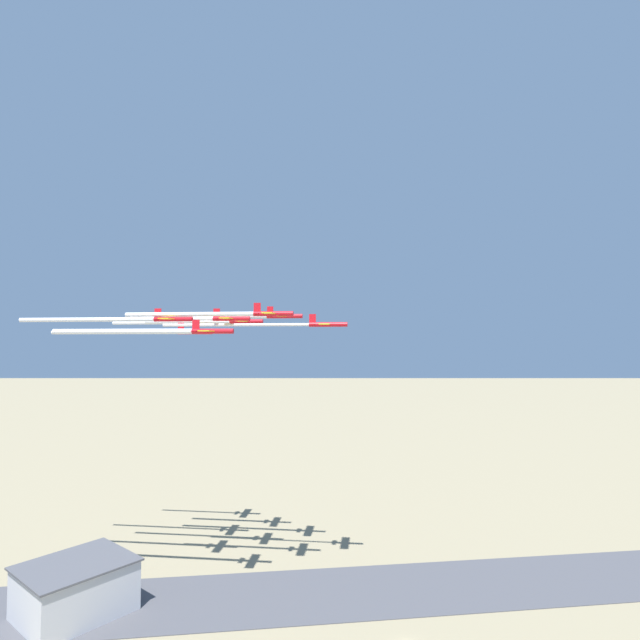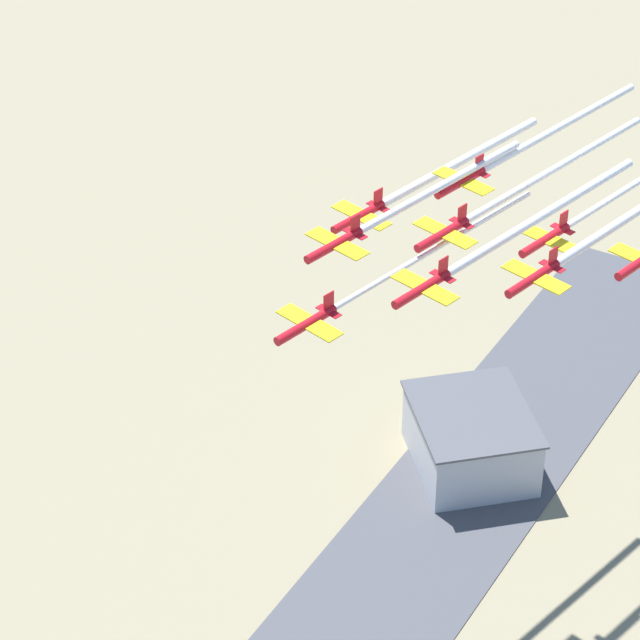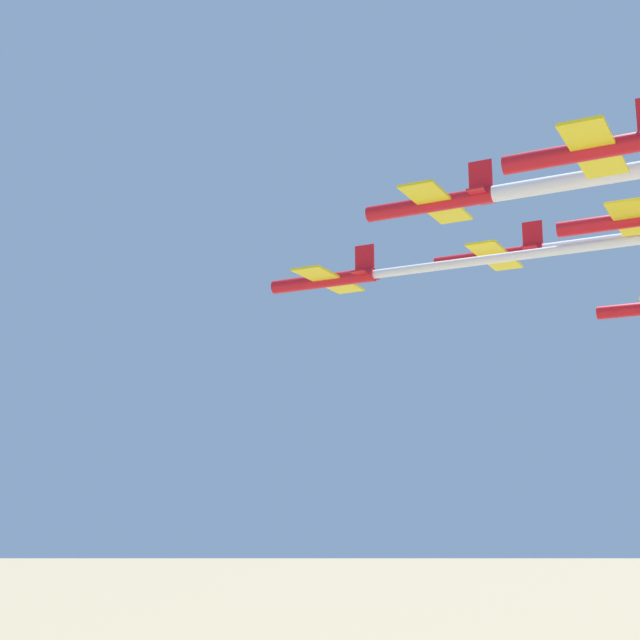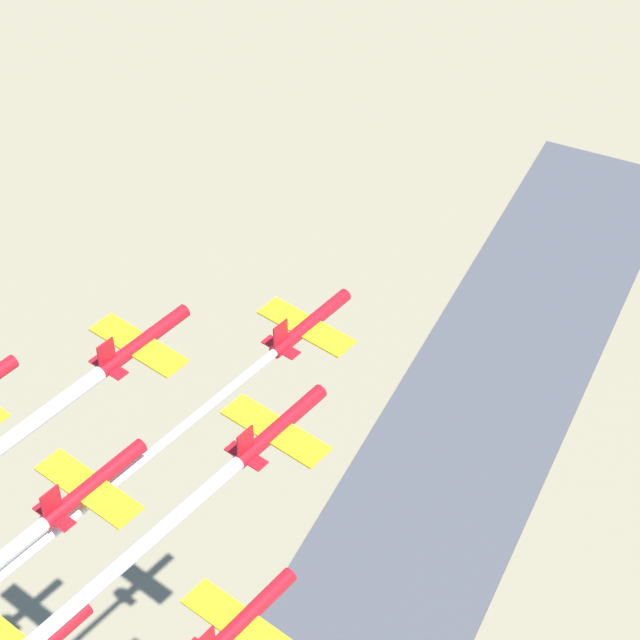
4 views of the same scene
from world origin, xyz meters
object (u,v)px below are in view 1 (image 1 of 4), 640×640
at_px(jet_0, 327,324).
at_px(jet_3, 245,321).
at_px(hangar, 75,589).
at_px(jet_4, 230,319).
at_px(jet_2, 272,314).
at_px(jet_7, 194,332).
at_px(jet_5, 211,331).
at_px(jet_1, 283,316).
at_px(jet_8, 172,319).
at_px(jet_6, 211,323).

distance_m(jet_0, jet_3, 32.77).
height_order(hangar, jet_4, jet_4).
bearing_deg(jet_2, jet_4, -120.47).
relative_size(jet_2, jet_3, 1.00).
bearing_deg(jet_0, jet_3, -120.47).
bearing_deg(jet_2, jet_0, 120.47).
distance_m(jet_0, jet_2, 16.58).
height_order(jet_4, jet_7, jet_4).
distance_m(jet_3, jet_7, 16.76).
xyz_separation_m(jet_0, jet_5, (-29.41, 14.35, -2.24)).
relative_size(jet_1, jet_8, 1.00).
distance_m(jet_0, jet_8, 43.14).
bearing_deg(jet_2, hangar, -78.50).
distance_m(jet_2, jet_8, 28.24).
distance_m(jet_1, jet_7, 28.61).
distance_m(jet_5, jet_8, 16.75).
bearing_deg(jet_1, jet_3, -120.47).
distance_m(hangar, jet_1, 89.99).
relative_size(hangar, jet_0, 2.48).
height_order(jet_0, jet_7, jet_0).
xyz_separation_m(jet_5, jet_8, (-0.88, 16.34, 3.59)).
relative_size(jet_0, jet_7, 1.00).
bearing_deg(jet_5, jet_6, -161.22).
xyz_separation_m(hangar, jet_1, (48.94, -25.90, 70.94)).
bearing_deg(jet_7, jet_8, -0.00).
height_order(jet_3, jet_8, jet_3).
bearing_deg(jet_5, jet_8, -120.47).
xyz_separation_m(jet_1, jet_4, (-14.71, 7.17, -1.10)).
height_order(jet_0, jet_1, jet_1).
relative_size(jet_0, jet_1, 1.00).
bearing_deg(jet_7, jet_5, 29.54).
relative_size(jet_3, jet_5, 1.00).
relative_size(jet_5, jet_7, 1.00).
height_order(hangar, jet_1, jet_1).
xyz_separation_m(jet_3, jet_6, (-0.88, 16.34, 0.01)).
bearing_deg(jet_4, jet_8, -59.53).
bearing_deg(jet_1, jet_8, -59.53).
xyz_separation_m(jet_0, jet_8, (-30.29, 30.69, 1.35)).
bearing_deg(jet_4, jet_0, 90.00).
bearing_deg(jet_4, jet_6, -150.46).
bearing_deg(jet_5, jet_0, 120.47).
relative_size(jet_4, jet_6, 1.00).
xyz_separation_m(jet_1, jet_7, (-15.58, 23.51, -4.79)).
bearing_deg(jet_6, jet_3, 59.53).
distance_m(jet_0, jet_1, 16.62).
distance_m(jet_6, jet_7, 16.99).
xyz_separation_m(jet_1, jet_5, (-28.54, -1.99, -5.16)).
bearing_deg(jet_4, jet_7, -120.47).
bearing_deg(jet_6, jet_7, 0.00).
bearing_deg(hangar, jet_7, -4.10).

